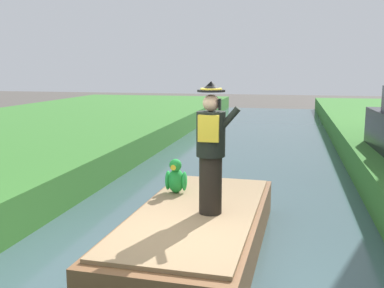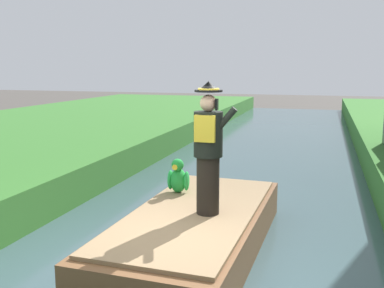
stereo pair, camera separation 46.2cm
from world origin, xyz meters
name	(u,v)px [view 1 (the left image)]	position (x,y,z in m)	size (l,w,h in m)	color
canal_water	(180,285)	(0.00, 0.00, 0.05)	(5.47, 48.00, 0.10)	#3D565B
boat	(197,230)	(0.00, 1.01, 0.40)	(1.93, 4.25, 0.61)	brown
person_pirate	(211,149)	(0.21, 0.92, 1.64)	(0.61, 0.42, 1.85)	black
parrot_plush	(176,178)	(-0.52, 1.81, 0.95)	(0.36, 0.34, 0.57)	green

